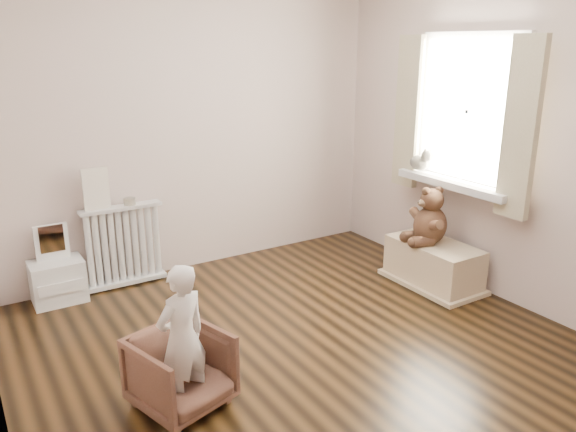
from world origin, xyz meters
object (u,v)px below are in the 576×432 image
child (182,339)px  radiator (124,242)px  plush_cat (420,160)px  toy_bench (434,262)px  teddy_bear (431,208)px  toy_vanity (56,269)px  armchair (181,371)px

child → radiator: bearing=-113.2°
radiator → plush_cat: size_ratio=2.92×
toy_bench → teddy_bear: teddy_bear is taller
teddy_bear → child: bearing=-152.7°
child → toy_bench: bearing=175.2°
child → toy_vanity: bearing=-96.3°
radiator → toy_vanity: bearing=-176.9°
child → plush_cat: bearing=-177.5°
child → plush_cat: 2.78m
radiator → teddy_bear: (2.19, -1.32, 0.28)m
toy_vanity → plush_cat: plush_cat is taller
armchair → teddy_bear: 2.50m
armchair → teddy_bear: size_ratio=1.03×
toy_vanity → armchair: toy_vanity is taller
child → armchair: bearing=-106.5°
radiator → armchair: bearing=-97.0°
toy_vanity → teddy_bear: (2.74, -1.29, 0.40)m
toy_vanity → plush_cat: size_ratio=2.62×
radiator → plush_cat: bearing=-22.6°
toy_bench → teddy_bear: 0.47m
teddy_bear → plush_cat: bearing=77.8°
radiator → child: (-0.22, -1.87, 0.06)m
child → teddy_bear: (2.41, 0.55, 0.22)m
toy_bench → plush_cat: 0.90m
radiator → child: bearing=-96.8°
toy_vanity → teddy_bear: size_ratio=1.32×
teddy_bear → toy_bench: bearing=-41.5°
toy_vanity → toy_bench: 3.07m
armchair → plush_cat: size_ratio=2.04×
armchair → toy_bench: 2.48m
armchair → toy_bench: armchair is taller
armchair → plush_cat: 2.82m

